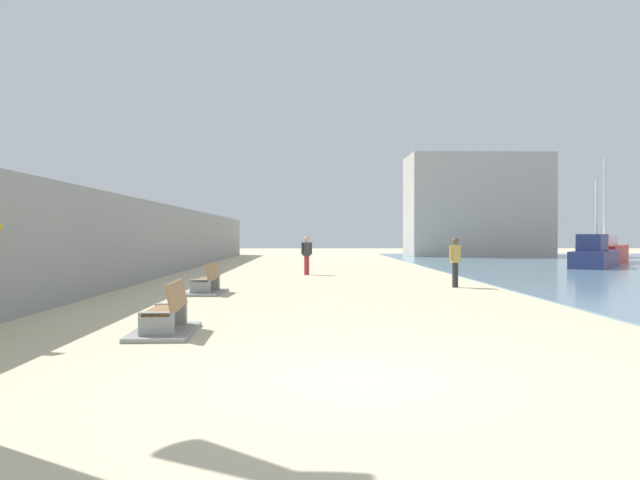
% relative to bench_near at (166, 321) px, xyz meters
% --- Properties ---
extents(ground_plane, '(120.00, 120.00, 0.00)m').
position_rel_bench_near_xyz_m(ground_plane, '(3.33, 14.28, -0.23)').
color(ground_plane, beige).
extents(seawall, '(0.80, 64.00, 3.25)m').
position_rel_bench_near_xyz_m(seawall, '(-4.17, 14.28, 1.39)').
color(seawall, gray).
rests_on(seawall, ground).
extents(bench_near, '(1.18, 2.14, 0.98)m').
position_rel_bench_near_xyz_m(bench_near, '(0.00, 0.00, 0.00)').
color(bench_near, gray).
rests_on(bench_near, ground).
extents(bench_far, '(1.22, 2.16, 0.98)m').
position_rel_bench_near_xyz_m(bench_far, '(-0.55, 7.90, 0.00)').
color(bench_far, gray).
rests_on(bench_far, ground).
extents(person_walking, '(0.50, 0.28, 1.78)m').
position_rel_bench_near_xyz_m(person_walking, '(2.59, 17.02, 0.81)').
color(person_walking, '#B22D33').
rests_on(person_walking, ground).
extents(person_standing, '(0.47, 0.32, 1.76)m').
position_rel_bench_near_xyz_m(person_standing, '(7.85, 10.05, 0.80)').
color(person_standing, '#333338').
rests_on(person_standing, ground).
extents(boat_outer, '(5.12, 6.43, 4.99)m').
position_rel_bench_near_xyz_m(boat_outer, '(18.82, 22.84, 0.50)').
color(boat_outer, navy).
rests_on(boat_outer, water_bay).
extents(boat_mid_bay, '(5.77, 7.08, 6.90)m').
position_rel_bench_near_xyz_m(boat_mid_bay, '(22.08, 28.55, 0.52)').
color(boat_mid_bay, red).
rests_on(boat_mid_bay, water_bay).
extents(harbor_building, '(12.00, 6.00, 8.82)m').
position_rel_bench_near_xyz_m(harbor_building, '(17.44, 42.28, 4.17)').
color(harbor_building, '#ADAAA3').
rests_on(harbor_building, ground).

